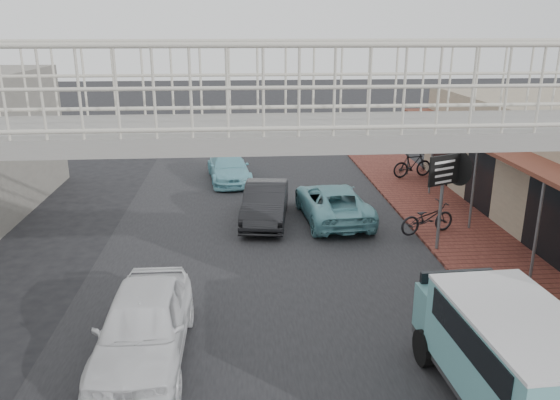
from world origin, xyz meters
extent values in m
plane|color=black|center=(0.00, 0.00, 0.00)|extent=(120.00, 120.00, 0.00)
cube|color=black|center=(0.00, 0.00, 0.01)|extent=(10.00, 60.00, 0.01)
cube|color=brown|center=(6.50, 3.00, 0.05)|extent=(3.00, 40.00, 0.10)
cube|color=brown|center=(7.70, 4.00, 2.90)|extent=(1.80, 18.00, 0.12)
cube|color=silver|center=(8.05, 7.50, 3.30)|extent=(0.08, 2.60, 0.90)
cube|color=gray|center=(0.00, -4.00, 5.12)|extent=(14.00, 2.00, 0.24)
cube|color=beige|center=(0.00, -3.05, 5.79)|extent=(14.00, 0.08, 1.10)
cube|color=beige|center=(0.00, -4.95, 5.79)|extent=(14.00, 0.08, 1.10)
imported|color=white|center=(-2.77, -1.67, 0.75)|extent=(1.80, 4.41, 1.50)
imported|color=black|center=(0.12, 6.45, 0.68)|extent=(1.95, 4.25, 1.35)
imported|color=#68ACB5|center=(2.50, 6.45, 0.64)|extent=(2.43, 4.73, 1.28)
imported|color=#74BAC9|center=(-1.23, 11.90, 0.60)|extent=(2.18, 4.31, 1.20)
cylinder|color=black|center=(2.90, -2.34, 0.37)|extent=(0.29, 0.76, 0.75)
cylinder|color=black|center=(4.56, -2.26, 0.37)|extent=(0.29, 0.76, 0.75)
cube|color=#68B0B5|center=(3.82, -4.06, 1.26)|extent=(1.98, 3.50, 1.44)
cube|color=#68B0B5|center=(3.72, -2.09, 1.01)|extent=(1.77, 1.05, 0.96)
cube|color=black|center=(3.82, -4.06, 1.65)|extent=(1.99, 2.86, 0.53)
cube|color=silver|center=(3.82, -4.06, 2.01)|extent=(2.00, 3.50, 0.06)
imported|color=black|center=(5.30, 4.63, 0.62)|extent=(2.08, 1.23, 1.03)
imported|color=black|center=(6.96, 11.51, 0.67)|extent=(1.97, 0.96, 1.14)
cylinder|color=#59595B|center=(5.20, 3.35, 1.53)|extent=(0.10, 0.10, 2.87)
cube|color=black|center=(5.21, 3.32, 2.57)|extent=(1.10, 0.55, 0.89)
cone|color=black|center=(5.98, 3.67, 2.57)|extent=(0.99, 1.24, 1.09)
cube|color=white|center=(5.18, 3.27, 2.52)|extent=(0.72, 0.34, 0.59)
camera|label=1|loc=(-0.74, -11.66, 6.55)|focal=35.00mm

